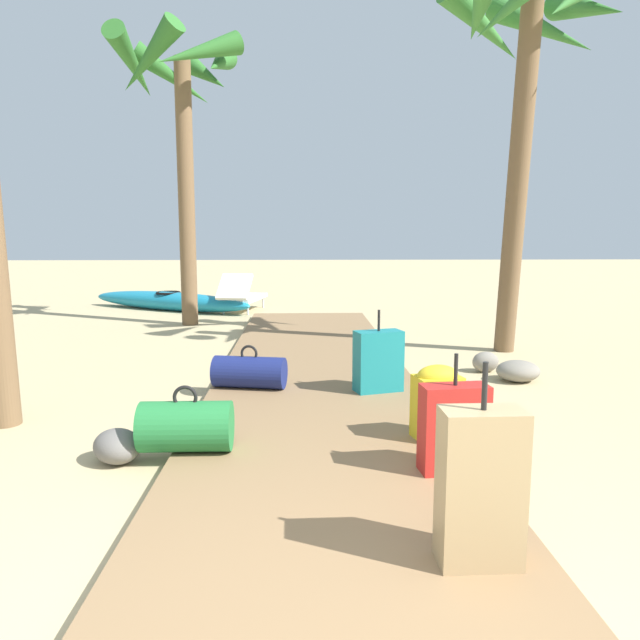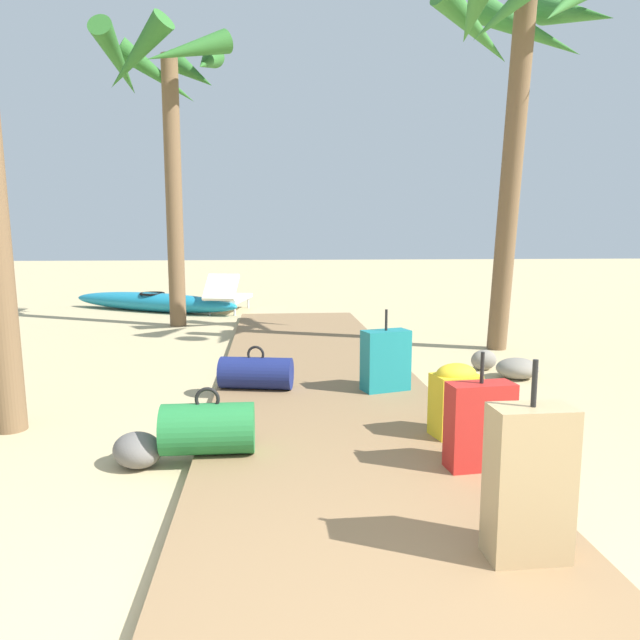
{
  "view_description": "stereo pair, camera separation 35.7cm",
  "coord_description": "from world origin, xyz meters",
  "px_view_note": "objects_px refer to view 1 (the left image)",
  "views": [
    {
      "loc": [
        -0.13,
        -1.54,
        1.51
      ],
      "look_at": [
        0.08,
        4.97,
        0.55
      ],
      "focal_mm": 32.52,
      "sensor_mm": 36.0,
      "label": 1
    },
    {
      "loc": [
        -0.49,
        -1.52,
        1.51
      ],
      "look_at": [
        0.08,
        4.97,
        0.55
      ],
      "focal_mm": 32.52,
      "sensor_mm": 36.0,
      "label": 2
    }
  ],
  "objects_px": {
    "suitcase_red": "(454,428)",
    "kayak": "(169,301)",
    "palm_tree_far_left": "(179,96)",
    "suitcase_tan": "(480,487)",
    "palm_tree_near_right": "(531,47)",
    "lounge_chair": "(242,295)",
    "duffel_bag_navy": "(249,372)",
    "duffel_bag_green": "(186,426)",
    "backpack_yellow": "(437,400)",
    "suitcase_teal": "(378,361)"
  },
  "relations": [
    {
      "from": "suitcase_red",
      "to": "kayak",
      "type": "xyz_separation_m",
      "value": [
        -3.59,
        8.35,
        -0.16
      ]
    },
    {
      "from": "kayak",
      "to": "palm_tree_far_left",
      "type": "bearing_deg",
      "value": -69.32
    },
    {
      "from": "suitcase_tan",
      "to": "palm_tree_far_left",
      "type": "bearing_deg",
      "value": 110.1
    },
    {
      "from": "suitcase_red",
      "to": "palm_tree_near_right",
      "type": "bearing_deg",
      "value": 64.56
    },
    {
      "from": "kayak",
      "to": "lounge_chair",
      "type": "bearing_deg",
      "value": -11.25
    },
    {
      "from": "palm_tree_near_right",
      "to": "kayak",
      "type": "relative_size",
      "value": 1.25
    },
    {
      "from": "duffel_bag_navy",
      "to": "palm_tree_far_left",
      "type": "relative_size",
      "value": 0.15
    },
    {
      "from": "suitcase_red",
      "to": "palm_tree_near_right",
      "type": "distance_m",
      "value": 5.45
    },
    {
      "from": "palm_tree_near_right",
      "to": "palm_tree_far_left",
      "type": "bearing_deg",
      "value": 151.4
    },
    {
      "from": "suitcase_tan",
      "to": "palm_tree_near_right",
      "type": "bearing_deg",
      "value": 67.75
    },
    {
      "from": "lounge_chair",
      "to": "kayak",
      "type": "xyz_separation_m",
      "value": [
        -1.5,
        0.3,
        -0.14
      ]
    },
    {
      "from": "suitcase_red",
      "to": "palm_tree_far_left",
      "type": "bearing_deg",
      "value": 114.03
    },
    {
      "from": "suitcase_red",
      "to": "lounge_chair",
      "type": "relative_size",
      "value": 0.45
    },
    {
      "from": "duffel_bag_green",
      "to": "suitcase_tan",
      "type": "height_order",
      "value": "suitcase_tan"
    },
    {
      "from": "suitcase_red",
      "to": "palm_tree_far_left",
      "type": "relative_size",
      "value": 0.16
    },
    {
      "from": "suitcase_red",
      "to": "duffel_bag_navy",
      "type": "relative_size",
      "value": 1.02
    },
    {
      "from": "palm_tree_near_right",
      "to": "backpack_yellow",
      "type": "bearing_deg",
      "value": -118.77
    },
    {
      "from": "suitcase_tan",
      "to": "lounge_chair",
      "type": "bearing_deg",
      "value": 102.1
    },
    {
      "from": "duffel_bag_navy",
      "to": "lounge_chair",
      "type": "relative_size",
      "value": 0.44
    },
    {
      "from": "lounge_chair",
      "to": "suitcase_red",
      "type": "bearing_deg",
      "value": -75.45
    },
    {
      "from": "suitcase_teal",
      "to": "palm_tree_far_left",
      "type": "distance_m",
      "value": 6.27
    },
    {
      "from": "backpack_yellow",
      "to": "palm_tree_far_left",
      "type": "relative_size",
      "value": 0.11
    },
    {
      "from": "palm_tree_near_right",
      "to": "lounge_chair",
      "type": "bearing_deg",
      "value": 133.17
    },
    {
      "from": "suitcase_teal",
      "to": "kayak",
      "type": "height_order",
      "value": "suitcase_teal"
    },
    {
      "from": "duffel_bag_navy",
      "to": "lounge_chair",
      "type": "bearing_deg",
      "value": 96.39
    },
    {
      "from": "duffel_bag_navy",
      "to": "palm_tree_near_right",
      "type": "xyz_separation_m",
      "value": [
        3.25,
        1.87,
        3.49
      ]
    },
    {
      "from": "suitcase_red",
      "to": "palm_tree_far_left",
      "type": "xyz_separation_m",
      "value": [
        -2.87,
        6.43,
        3.37
      ]
    },
    {
      "from": "duffel_bag_navy",
      "to": "suitcase_red",
      "type": "bearing_deg",
      "value": -54.72
    },
    {
      "from": "backpack_yellow",
      "to": "suitcase_tan",
      "type": "distance_m",
      "value": 1.59
    },
    {
      "from": "suitcase_red",
      "to": "kayak",
      "type": "bearing_deg",
      "value": 113.28
    },
    {
      "from": "duffel_bag_navy",
      "to": "lounge_chair",
      "type": "distance_m",
      "value": 6.09
    },
    {
      "from": "suitcase_tan",
      "to": "palm_tree_far_left",
      "type": "height_order",
      "value": "palm_tree_far_left"
    },
    {
      "from": "suitcase_teal",
      "to": "palm_tree_far_left",
      "type": "height_order",
      "value": "palm_tree_far_left"
    },
    {
      "from": "palm_tree_near_right",
      "to": "kayak",
      "type": "xyz_separation_m",
      "value": [
        -5.43,
        4.49,
        -3.53
      ]
    },
    {
      "from": "duffel_bag_green",
      "to": "backpack_yellow",
      "type": "height_order",
      "value": "backpack_yellow"
    },
    {
      "from": "kayak",
      "to": "suitcase_tan",
      "type": "bearing_deg",
      "value": -69.78
    },
    {
      "from": "duffel_bag_green",
      "to": "lounge_chair",
      "type": "distance_m",
      "value": 7.67
    },
    {
      "from": "suitcase_teal",
      "to": "suitcase_tan",
      "type": "distance_m",
      "value": 2.84
    },
    {
      "from": "suitcase_red",
      "to": "kayak",
      "type": "distance_m",
      "value": 9.09
    },
    {
      "from": "duffel_bag_green",
      "to": "suitcase_tan",
      "type": "xyz_separation_m",
      "value": [
        1.54,
        -1.39,
        0.18
      ]
    },
    {
      "from": "suitcase_red",
      "to": "duffel_bag_navy",
      "type": "height_order",
      "value": "suitcase_red"
    },
    {
      "from": "palm_tree_far_left",
      "to": "lounge_chair",
      "type": "bearing_deg",
      "value": 64.39
    },
    {
      "from": "lounge_chair",
      "to": "kayak",
      "type": "distance_m",
      "value": 1.54
    },
    {
      "from": "palm_tree_near_right",
      "to": "duffel_bag_navy",
      "type": "bearing_deg",
      "value": -150.1
    },
    {
      "from": "duffel_bag_green",
      "to": "palm_tree_far_left",
      "type": "bearing_deg",
      "value": 101.02
    },
    {
      "from": "palm_tree_far_left",
      "to": "palm_tree_near_right",
      "type": "bearing_deg",
      "value": -28.6
    },
    {
      "from": "backpack_yellow",
      "to": "palm_tree_near_right",
      "type": "distance_m",
      "value": 5.03
    },
    {
      "from": "duffel_bag_navy",
      "to": "kayak",
      "type": "distance_m",
      "value": 6.72
    },
    {
      "from": "suitcase_red",
      "to": "backpack_yellow",
      "type": "relative_size",
      "value": 1.38
    },
    {
      "from": "suitcase_red",
      "to": "suitcase_tan",
      "type": "xyz_separation_m",
      "value": [
        -0.15,
        -1.0,
        0.08
      ]
    }
  ]
}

